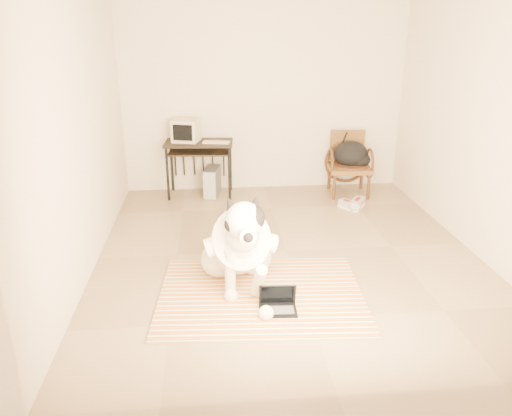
{
  "coord_description": "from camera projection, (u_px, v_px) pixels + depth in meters",
  "views": [
    {
      "loc": [
        -0.8,
        -4.86,
        2.34
      ],
      "look_at": [
        -0.4,
        -0.73,
        0.78
      ],
      "focal_mm": 35.0,
      "sensor_mm": 36.0,
      "label": 1
    }
  ],
  "objects": [
    {
      "name": "floor",
      "position": [
        286.0,
        251.0,
        5.42
      ],
      "size": [
        4.5,
        4.5,
        0.0
      ],
      "primitive_type": "plane",
      "color": "#927A59",
      "rests_on": "ground"
    },
    {
      "name": "wall_back",
      "position": [
        264.0,
        96.0,
        7.04
      ],
      "size": [
        4.5,
        0.0,
        4.5
      ],
      "primitive_type": "plane",
      "rotation": [
        1.57,
        0.0,
        0.0
      ],
      "color": "beige",
      "rests_on": "floor"
    },
    {
      "name": "wall_front",
      "position": [
        351.0,
        206.0,
        2.85
      ],
      "size": [
        4.5,
        0.0,
        4.5
      ],
      "primitive_type": "plane",
      "rotation": [
        -1.57,
        0.0,
        0.0
      ],
      "color": "beige",
      "rests_on": "floor"
    },
    {
      "name": "wall_left",
      "position": [
        83.0,
        132.0,
        4.76
      ],
      "size": [
        0.0,
        4.5,
        4.5
      ],
      "primitive_type": "plane",
      "rotation": [
        1.57,
        0.0,
        1.57
      ],
      "color": "beige",
      "rests_on": "floor"
    },
    {
      "name": "wall_right",
      "position": [
        481.0,
        124.0,
        5.12
      ],
      "size": [
        0.0,
        4.5,
        4.5
      ],
      "primitive_type": "plane",
      "rotation": [
        1.57,
        0.0,
        -1.57
      ],
      "color": "beige",
      "rests_on": "floor"
    },
    {
      "name": "rug",
      "position": [
        261.0,
        295.0,
        4.52
      ],
      "size": [
        1.92,
        1.52,
        0.02
      ],
      "color": "orange",
      "rests_on": "floor"
    },
    {
      "name": "dog",
      "position": [
        239.0,
        246.0,
        4.57
      ],
      "size": [
        0.69,
        1.42,
        1.04
      ],
      "color": "silver",
      "rests_on": "rug"
    },
    {
      "name": "laptop",
      "position": [
        278.0,
        304.0,
        4.26
      ],
      "size": [
        0.33,
        0.25,
        0.22
      ],
      "color": "black",
      "rests_on": "rug"
    },
    {
      "name": "computer_desk",
      "position": [
        199.0,
        150.0,
        6.91
      ],
      "size": [
        0.97,
        0.59,
        0.78
      ],
      "color": "black",
      "rests_on": "floor"
    },
    {
      "name": "crt_monitor",
      "position": [
        186.0,
        130.0,
        6.87
      ],
      "size": [
        0.42,
        0.4,
        0.31
      ],
      "color": "beige",
      "rests_on": "computer_desk"
    },
    {
      "name": "desk_keyboard",
      "position": [
        216.0,
        142.0,
        6.81
      ],
      "size": [
        0.38,
        0.2,
        0.02
      ],
      "primitive_type": "cube",
      "rotation": [
        0.0,
        0.0,
        -0.2
      ],
      "color": "beige",
      "rests_on": "computer_desk"
    },
    {
      "name": "pc_tower",
      "position": [
        212.0,
        182.0,
        7.08
      ],
      "size": [
        0.26,
        0.46,
        0.41
      ],
      "color": "#4F4F51",
      "rests_on": "floor"
    },
    {
      "name": "rattan_chair",
      "position": [
        349.0,
        163.0,
        7.1
      ],
      "size": [
        0.62,
        0.6,
        0.87
      ],
      "color": "brown",
      "rests_on": "floor"
    },
    {
      "name": "backpack",
      "position": [
        352.0,
        155.0,
        7.03
      ],
      "size": [
        0.52,
        0.4,
        0.36
      ],
      "color": "black",
      "rests_on": "rattan_chair"
    },
    {
      "name": "sneaker_left",
      "position": [
        349.0,
        205.0,
        6.62
      ],
      "size": [
        0.26,
        0.31,
        0.1
      ],
      "color": "white",
      "rests_on": "floor"
    },
    {
      "name": "sneaker_right",
      "position": [
        357.0,
        204.0,
        6.65
      ],
      "size": [
        0.3,
        0.35,
        0.12
      ],
      "color": "white",
      "rests_on": "floor"
    }
  ]
}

